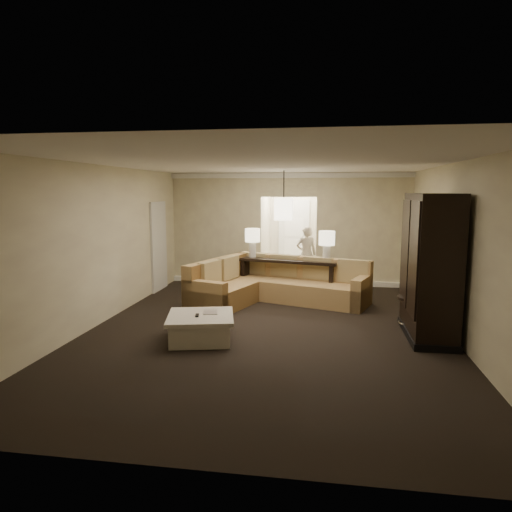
% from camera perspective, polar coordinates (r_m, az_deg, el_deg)
% --- Properties ---
extents(ground, '(8.00, 8.00, 0.00)m').
position_cam_1_polar(ground, '(7.86, 1.48, -9.23)').
color(ground, black).
rests_on(ground, ground).
extents(wall_back, '(6.00, 0.04, 2.80)m').
position_cam_1_polar(wall_back, '(11.52, 4.06, 3.38)').
color(wall_back, beige).
rests_on(wall_back, ground).
extents(wall_front, '(6.00, 0.04, 2.80)m').
position_cam_1_polar(wall_front, '(3.69, -6.46, -6.67)').
color(wall_front, beige).
rests_on(wall_front, ground).
extents(wall_left, '(0.04, 8.00, 2.80)m').
position_cam_1_polar(wall_left, '(8.48, -19.03, 1.29)').
color(wall_left, beige).
rests_on(wall_left, ground).
extents(wall_right, '(0.04, 8.00, 2.80)m').
position_cam_1_polar(wall_right, '(7.78, 24.02, 0.45)').
color(wall_right, beige).
rests_on(wall_right, ground).
extents(ceiling, '(6.00, 8.00, 0.02)m').
position_cam_1_polar(ceiling, '(7.52, 1.56, 11.60)').
color(ceiling, white).
rests_on(ceiling, wall_back).
extents(crown_molding, '(6.00, 0.10, 0.12)m').
position_cam_1_polar(crown_molding, '(11.44, 4.11, 10.02)').
color(crown_molding, white).
rests_on(crown_molding, wall_back).
extents(baseboard, '(6.00, 0.10, 0.12)m').
position_cam_1_polar(baseboard, '(11.66, 3.98, -3.21)').
color(baseboard, white).
rests_on(baseboard, ground).
extents(side_door, '(0.05, 0.90, 2.10)m').
position_cam_1_polar(side_door, '(11.04, -12.05, 1.20)').
color(side_door, silver).
rests_on(side_door, ground).
extents(foyer, '(1.44, 2.02, 2.80)m').
position_cam_1_polar(foyer, '(12.86, 4.56, 3.42)').
color(foyer, white).
rests_on(foyer, ground).
extents(sectional_sofa, '(3.74, 2.67, 0.94)m').
position_cam_1_polar(sectional_sofa, '(9.71, 2.04, -3.60)').
color(sectional_sofa, brown).
rests_on(sectional_sofa, ground).
extents(coffee_table, '(1.22, 1.22, 0.43)m').
position_cam_1_polar(coffee_table, '(7.35, -6.92, -8.81)').
color(coffee_table, silver).
rests_on(coffee_table, ground).
extents(console_table, '(2.27, 0.99, 0.85)m').
position_cam_1_polar(console_table, '(10.14, 4.04, -2.34)').
color(console_table, black).
rests_on(console_table, ground).
extents(armoire, '(0.69, 1.60, 2.31)m').
position_cam_1_polar(armoire, '(7.78, 20.85, -1.56)').
color(armoire, black).
rests_on(armoire, ground).
extents(drink_table, '(0.45, 0.45, 0.56)m').
position_cam_1_polar(drink_table, '(8.26, 18.73, -5.91)').
color(drink_table, black).
rests_on(drink_table, ground).
extents(table_lamp_left, '(0.34, 0.34, 0.65)m').
position_cam_1_polar(table_lamp_left, '(10.32, -0.44, 2.24)').
color(table_lamp_left, silver).
rests_on(table_lamp_left, console_table).
extents(table_lamp_right, '(0.34, 0.34, 0.65)m').
position_cam_1_polar(table_lamp_right, '(9.81, 8.84, 1.84)').
color(table_lamp_right, silver).
rests_on(table_lamp_right, console_table).
extents(pendant_light, '(0.38, 0.38, 1.09)m').
position_cam_1_polar(pendant_light, '(10.19, 3.48, 5.90)').
color(pendant_light, black).
rests_on(pendant_light, ceiling).
extents(person, '(0.65, 0.50, 1.61)m').
position_cam_1_polar(person, '(11.85, 6.31, 0.60)').
color(person, beige).
rests_on(person, ground).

